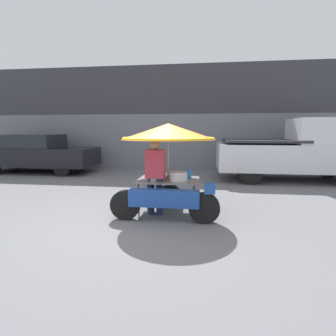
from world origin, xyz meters
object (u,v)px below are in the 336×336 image
(vendor_motorcycle_cart, at_px, (168,144))
(parked_car, at_px, (37,153))
(pickup_truck, at_px, (297,152))
(vendor_person, at_px, (155,173))

(vendor_motorcycle_cart, distance_m, parked_car, 7.54)
(pickup_truck, bearing_deg, vendor_motorcycle_cart, -134.09)
(vendor_person, bearing_deg, parked_car, 140.88)
(parked_car, bearing_deg, pickup_truck, -3.03)
(vendor_motorcycle_cart, bearing_deg, vendor_person, -146.81)
(vendor_person, height_order, pickup_truck, pickup_truck)
(vendor_motorcycle_cart, bearing_deg, pickup_truck, 45.91)
(pickup_truck, bearing_deg, parked_car, 176.97)
(pickup_truck, bearing_deg, vendor_person, -134.72)
(vendor_person, xyz_separation_m, parked_car, (-5.75, 4.68, -0.07))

